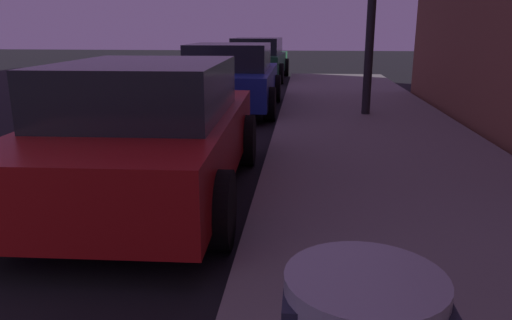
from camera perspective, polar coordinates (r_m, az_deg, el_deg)
car_red at (r=5.26m, az=-12.45°, el=3.42°), size 2.15×4.15×1.43m
car_blue at (r=10.81m, az=-3.06°, el=9.62°), size 2.15×4.06×1.43m
car_green at (r=17.27m, az=0.23°, el=11.75°), size 2.09×4.27×1.43m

